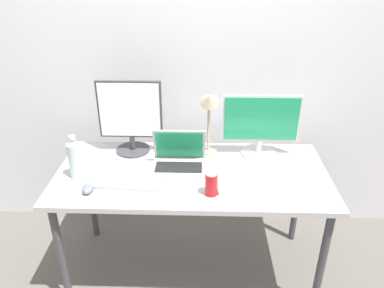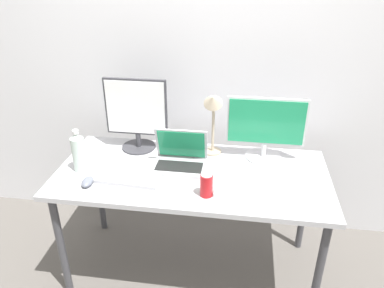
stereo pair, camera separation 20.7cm
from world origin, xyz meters
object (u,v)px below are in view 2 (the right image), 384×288
object	(u,v)px
mouse_by_keyboard	(87,182)
water_bottle	(79,152)
work_desk	(192,181)
desk_lamp	(213,112)
keyboard_main	(250,191)
soda_can_near_keyboard	(206,185)
laptop_silver	(180,158)
keyboard_aux	(126,179)
monitor_center	(266,127)
monitor_left	(136,113)

from	to	relation	value
mouse_by_keyboard	water_bottle	xyz separation A→B (m)	(-0.10, 0.14, 0.10)
work_desk	desk_lamp	size ratio (longest dim) A/B	3.64
keyboard_main	soda_can_near_keyboard	world-z (taller)	soda_can_near_keyboard
work_desk	laptop_silver	distance (m)	0.15
keyboard_aux	desk_lamp	xyz separation A→B (m)	(0.44, 0.35, 0.28)
laptop_silver	keyboard_main	distance (m)	0.46
keyboard_main	water_bottle	bearing A→B (deg)	173.95
keyboard_aux	water_bottle	distance (m)	0.32
monitor_center	keyboard_main	xyz separation A→B (m)	(-0.08, -0.39, -0.19)
water_bottle	soda_can_near_keyboard	world-z (taller)	water_bottle
monitor_left	desk_lamp	world-z (taller)	monitor_left
monitor_center	mouse_by_keyboard	size ratio (longest dim) A/B	4.55
work_desk	keyboard_aux	bearing A→B (deg)	-157.97
monitor_center	water_bottle	world-z (taller)	monitor_center
work_desk	mouse_by_keyboard	xyz separation A→B (m)	(-0.54, -0.21, 0.08)
mouse_by_keyboard	water_bottle	bearing A→B (deg)	121.11
laptop_silver	soda_can_near_keyboard	world-z (taller)	laptop_silver
laptop_silver	keyboard_aux	size ratio (longest dim) A/B	0.82
mouse_by_keyboard	monitor_center	bearing A→B (deg)	21.57
monitor_left	monitor_center	bearing A→B (deg)	-1.01
keyboard_main	mouse_by_keyboard	world-z (taller)	mouse_by_keyboard
monitor_center	desk_lamp	world-z (taller)	desk_lamp
work_desk	mouse_by_keyboard	size ratio (longest dim) A/B	15.25
soda_can_near_keyboard	desk_lamp	xyz separation A→B (m)	(-0.01, 0.43, 0.23)
work_desk	keyboard_main	bearing A→B (deg)	-26.19
water_bottle	laptop_silver	bearing A→B (deg)	12.80
monitor_left	monitor_center	world-z (taller)	monitor_left
keyboard_aux	soda_can_near_keyboard	xyz separation A→B (m)	(0.45, -0.08, 0.05)
keyboard_aux	mouse_by_keyboard	size ratio (longest dim) A/B	3.64
work_desk	keyboard_main	xyz separation A→B (m)	(0.33, -0.16, 0.08)
keyboard_aux	soda_can_near_keyboard	size ratio (longest dim) A/B	2.95
keyboard_main	water_bottle	size ratio (longest dim) A/B	1.45
monitor_left	water_bottle	world-z (taller)	monitor_left
monitor_center	keyboard_aux	xyz separation A→B (m)	(-0.75, -0.37, -0.19)
laptop_silver	mouse_by_keyboard	size ratio (longest dim) A/B	3.00
keyboard_aux	desk_lamp	size ratio (longest dim) A/B	0.87
monitor_center	water_bottle	bearing A→B (deg)	-163.97
keyboard_main	water_bottle	distance (m)	0.98
laptop_silver	mouse_by_keyboard	distance (m)	0.54
laptop_silver	monitor_center	bearing A→B (deg)	19.66
soda_can_near_keyboard	keyboard_main	bearing A→B (deg)	14.30
desk_lamp	soda_can_near_keyboard	bearing A→B (deg)	-88.27
laptop_silver	desk_lamp	size ratio (longest dim) A/B	0.71
laptop_silver	mouse_by_keyboard	world-z (taller)	laptop_silver
monitor_center	laptop_silver	bearing A→B (deg)	-160.34
monitor_center	desk_lamp	xyz separation A→B (m)	(-0.31, -0.02, 0.09)
keyboard_main	desk_lamp	size ratio (longest dim) A/B	0.86
monitor_left	keyboard_main	xyz separation A→B (m)	(0.71, -0.41, -0.23)
monitor_left	water_bottle	xyz separation A→B (m)	(-0.26, -0.32, -0.12)
water_bottle	desk_lamp	bearing A→B (deg)	20.74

